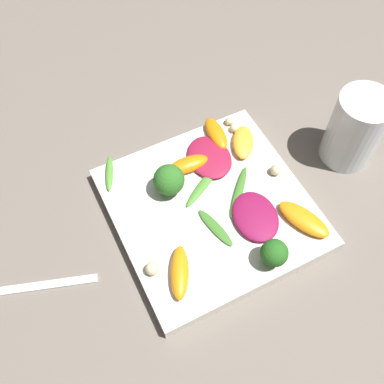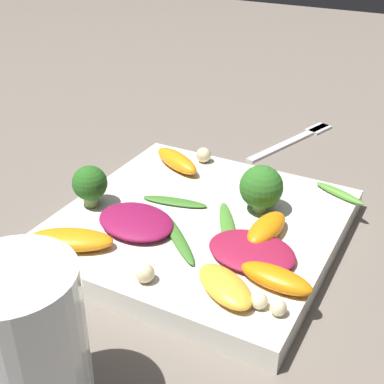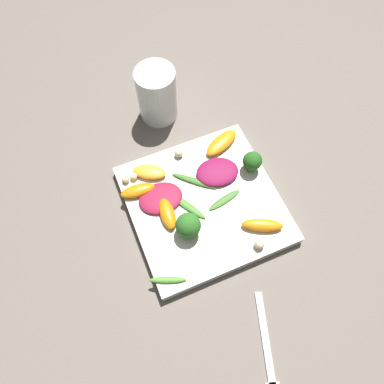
{
  "view_description": "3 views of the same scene",
  "coord_description": "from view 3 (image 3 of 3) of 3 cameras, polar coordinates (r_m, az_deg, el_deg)",
  "views": [
    {
      "loc": [
        0.16,
        0.26,
        0.56
      ],
      "look_at": [
        0.02,
        -0.02,
        0.04
      ],
      "focal_mm": 42.0,
      "sensor_mm": 36.0,
      "label": 1
    },
    {
      "loc": [
        -0.39,
        -0.2,
        0.3
      ],
      "look_at": [
        0.02,
        0.02,
        0.04
      ],
      "focal_mm": 50.0,
      "sensor_mm": 36.0,
      "label": 2
    },
    {
      "loc": [
        0.25,
        -0.13,
        0.63
      ],
      "look_at": [
        -0.02,
        -0.02,
        0.04
      ],
      "focal_mm": 35.0,
      "sensor_mm": 36.0,
      "label": 3
    }
  ],
  "objects": [
    {
      "name": "ground_plane",
      "position": [
        0.69,
        1.8,
        -2.28
      ],
      "size": [
        2.4,
        2.4,
        0.0
      ],
      "primitive_type": "plane",
      "color": "#6B6056"
    },
    {
      "name": "plate",
      "position": [
        0.68,
        1.83,
        -1.9
      ],
      "size": [
        0.26,
        0.26,
        0.02
      ],
      "color": "silver",
      "rests_on": "ground_plane"
    },
    {
      "name": "drinking_glass",
      "position": [
        0.76,
        -5.23,
        14.61
      ],
      "size": [
        0.08,
        0.08,
        0.12
      ],
      "color": "white",
      "rests_on": "ground_plane"
    },
    {
      "name": "fork",
      "position": [
        0.63,
        11.65,
        -23.98
      ],
      "size": [
        0.17,
        0.07,
        0.01
      ],
      "color": "silver",
      "rests_on": "ground_plane"
    },
    {
      "name": "radicchio_leaf_0",
      "position": [
        0.67,
        -4.8,
        -0.93
      ],
      "size": [
        0.07,
        0.08,
        0.01
      ],
      "color": "maroon",
      "rests_on": "plate"
    },
    {
      "name": "radicchio_leaf_1",
      "position": [
        0.69,
        3.88,
        3.06
      ],
      "size": [
        0.07,
        0.09,
        0.01
      ],
      "color": "maroon",
      "rests_on": "plate"
    },
    {
      "name": "orange_segment_0",
      "position": [
        0.65,
        10.68,
        -4.97
      ],
      "size": [
        0.05,
        0.07,
        0.02
      ],
      "color": "orange",
      "rests_on": "plate"
    },
    {
      "name": "orange_segment_1",
      "position": [
        0.72,
        4.51,
        7.48
      ],
      "size": [
        0.06,
        0.08,
        0.02
      ],
      "color": "orange",
      "rests_on": "plate"
    },
    {
      "name": "orange_segment_2",
      "position": [
        0.67,
        -8.27,
        0.21
      ],
      "size": [
        0.03,
        0.06,
        0.02
      ],
      "color": "orange",
      "rests_on": "plate"
    },
    {
      "name": "orange_segment_3",
      "position": [
        0.65,
        -3.75,
        -3.35
      ],
      "size": [
        0.06,
        0.03,
        0.02
      ],
      "color": "orange",
      "rests_on": "plate"
    },
    {
      "name": "orange_segment_4",
      "position": [
        0.69,
        -6.5,
        3.04
      ],
      "size": [
        0.06,
        0.07,
        0.02
      ],
      "color": "#FCAD33",
      "rests_on": "plate"
    },
    {
      "name": "broccoli_floret_0",
      "position": [
        0.62,
        -0.57,
        -5.12
      ],
      "size": [
        0.04,
        0.04,
        0.05
      ],
      "color": "#84AD5B",
      "rests_on": "plate"
    },
    {
      "name": "broccoli_floret_1",
      "position": [
        0.69,
        9.17,
        4.63
      ],
      "size": [
        0.04,
        0.04,
        0.04
      ],
      "color": "#7A9E51",
      "rests_on": "plate"
    },
    {
      "name": "arugula_sprig_0",
      "position": [
        0.68,
        0.35,
        1.66
      ],
      "size": [
        0.07,
        0.07,
        0.01
      ],
      "color": "#3D7528",
      "rests_on": "plate"
    },
    {
      "name": "arugula_sprig_1",
      "position": [
        0.66,
        -1.1,
        -1.88
      ],
      "size": [
        0.09,
        0.06,
        0.01
      ],
      "color": "#47842D",
      "rests_on": "plate"
    },
    {
      "name": "arugula_sprig_2",
      "position": [
        0.67,
        4.97,
        -1.2
      ],
      "size": [
        0.03,
        0.07,
        0.0
      ],
      "color": "#3D7528",
      "rests_on": "plate"
    },
    {
      "name": "arugula_sprig_3",
      "position": [
        0.62,
        -3.71,
        -13.23
      ],
      "size": [
        0.03,
        0.06,
        0.01
      ],
      "color": "#518E33",
      "rests_on": "plate"
    },
    {
      "name": "macadamia_nut_0",
      "position": [
        0.69,
        -8.88,
        2.31
      ],
      "size": [
        0.01,
        0.01,
        0.01
      ],
      "color": "beige",
      "rests_on": "plate"
    },
    {
      "name": "macadamia_nut_1",
      "position": [
        0.71,
        -2.06,
        5.92
      ],
      "size": [
        0.02,
        0.02,
        0.02
      ],
      "color": "beige",
      "rests_on": "plate"
    },
    {
      "name": "macadamia_nut_2",
      "position": [
        0.69,
        -10.09,
        1.87
      ],
      "size": [
        0.01,
        0.01,
        0.01
      ],
      "color": "beige",
      "rests_on": "plate"
    },
    {
      "name": "macadamia_nut_3",
      "position": [
        0.64,
        10.25,
        -7.83
      ],
      "size": [
        0.02,
        0.02,
        0.02
      ],
      "color": "beige",
      "rests_on": "plate"
    }
  ]
}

